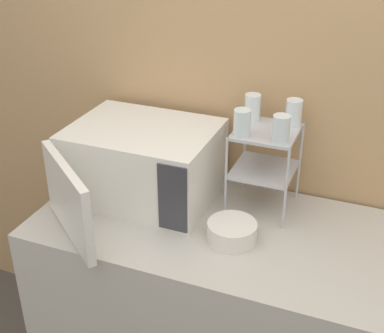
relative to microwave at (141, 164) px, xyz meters
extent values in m
cube|color=tan|center=(0.56, 0.30, 0.23)|extent=(8.00, 0.06, 2.60)
cube|color=#B7B2A8|center=(0.56, -0.08, -0.61)|extent=(1.79, 0.69, 0.92)
cube|color=silver|center=(0.01, 0.02, 0.00)|extent=(0.56, 0.42, 0.30)
cube|color=#B7B2A8|center=(-0.06, -0.19, 0.00)|extent=(0.40, 0.01, 0.26)
cube|color=#333338|center=(0.22, -0.19, 0.00)|extent=(0.11, 0.01, 0.26)
cube|color=silver|center=(-0.11, -0.34, 0.00)|extent=(0.36, 0.30, 0.29)
cylinder|color=#B2B2B7|center=(0.36, -0.01, 0.02)|extent=(0.01, 0.01, 0.33)
cylinder|color=#B2B2B7|center=(0.58, -0.01, 0.02)|extent=(0.01, 0.01, 0.33)
cylinder|color=#B2B2B7|center=(0.36, 0.23, 0.02)|extent=(0.01, 0.01, 0.33)
cylinder|color=#B2B2B7|center=(0.58, 0.23, 0.02)|extent=(0.01, 0.01, 0.33)
cube|color=#B2B2B7|center=(0.47, 0.11, 0.02)|extent=(0.23, 0.24, 0.01)
cube|color=#B2B2B7|center=(0.47, 0.11, 0.17)|extent=(0.23, 0.24, 0.01)
cylinder|color=silver|center=(0.40, 0.03, 0.23)|extent=(0.06, 0.06, 0.10)
cylinder|color=silver|center=(0.55, 0.19, 0.23)|extent=(0.06, 0.06, 0.10)
cylinder|color=silver|center=(0.54, 0.03, 0.23)|extent=(0.06, 0.06, 0.10)
cylinder|color=silver|center=(0.39, 0.19, 0.23)|extent=(0.06, 0.06, 0.10)
cylinder|color=silver|center=(0.43, -0.15, -0.14)|extent=(0.10, 0.10, 0.01)
cylinder|color=silver|center=(0.43, -0.15, -0.11)|extent=(0.18, 0.18, 0.07)
camera|label=1|loc=(0.88, -1.65, 0.98)|focal=50.00mm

